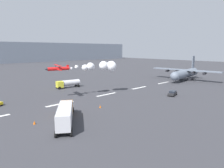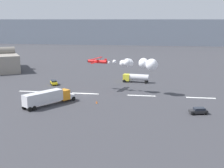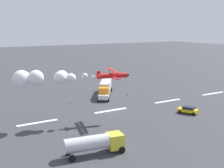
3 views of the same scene
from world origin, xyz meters
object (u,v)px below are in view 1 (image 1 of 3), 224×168
at_px(fuel_tanker_truck, 68,83).
at_px(semi_truck_orange, 65,113).
at_px(stunt_biplane_red, 99,66).
at_px(cargo_transport_plane, 184,73).
at_px(followme_car_yellow, 172,93).
at_px(traffic_cone_far, 100,106).
at_px(traffic_cone_near, 34,122).

bearing_deg(fuel_tanker_truck, semi_truck_orange, -121.66).
xyz_separation_m(stunt_biplane_red, semi_truck_orange, (-21.14, -15.51, -6.80)).
bearing_deg(cargo_transport_plane, followme_car_yellow, -158.43).
height_order(stunt_biplane_red, semi_truck_orange, stunt_biplane_red).
height_order(semi_truck_orange, fuel_tanker_truck, semi_truck_orange).
relative_size(stunt_biplane_red, followme_car_yellow, 4.97).
xyz_separation_m(cargo_transport_plane, fuel_tanker_truck, (-48.11, 21.21, -1.53)).
bearing_deg(followme_car_yellow, cargo_transport_plane, 21.57).
height_order(fuel_tanker_truck, followme_car_yellow, fuel_tanker_truck).
bearing_deg(traffic_cone_far, followme_car_yellow, -12.09).
bearing_deg(fuel_tanker_truck, followme_car_yellow, -63.10).
distance_m(cargo_transport_plane, traffic_cone_near, 72.70).
distance_m(stunt_biplane_red, traffic_cone_far, 17.39).
relative_size(semi_truck_orange, followme_car_yellow, 3.10).
xyz_separation_m(cargo_transport_plane, stunt_biplane_red, (-46.57, 4.92, 5.66)).
distance_m(semi_truck_orange, followme_car_yellow, 36.67).
bearing_deg(traffic_cone_far, semi_truck_orange, -162.94).
height_order(semi_truck_orange, traffic_cone_near, semi_truck_orange).
distance_m(semi_truck_orange, fuel_tanker_truck, 37.36).
height_order(cargo_transport_plane, stunt_biplane_red, cargo_transport_plane).
bearing_deg(followme_car_yellow, semi_truck_orange, 177.33).
relative_size(cargo_transport_plane, stunt_biplane_red, 1.44).
xyz_separation_m(stunt_biplane_red, fuel_tanker_truck, (-1.54, 16.29, -7.19)).
height_order(cargo_transport_plane, semi_truck_orange, cargo_transport_plane).
relative_size(cargo_transport_plane, semi_truck_orange, 2.30).
distance_m(cargo_transport_plane, stunt_biplane_red, 47.17).
bearing_deg(semi_truck_orange, stunt_biplane_red, 36.26).
relative_size(stunt_biplane_red, semi_truck_orange, 1.60).
bearing_deg(stunt_biplane_red, followme_car_yellow, -48.07).
relative_size(stunt_biplane_red, traffic_cone_near, 29.01).
bearing_deg(semi_truck_orange, traffic_cone_far, 17.06).
relative_size(followme_car_yellow, traffic_cone_near, 5.84).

